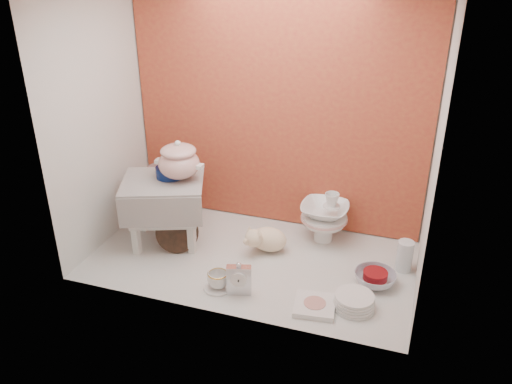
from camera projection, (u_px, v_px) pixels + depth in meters
ground at (252, 259)px, 3.02m from camera, size 1.80×1.80×0.00m
niche_shell at (262, 91)px, 2.76m from camera, size 1.86×1.03×1.53m
step_stool at (165, 211)px, 3.11m from camera, size 0.57×0.53×0.40m
soup_tureen at (179, 160)px, 2.99m from camera, size 0.29×0.29×0.24m
cobalt_bowl at (170, 172)px, 3.05m from camera, size 0.21×0.21×0.06m
floral_platter at (165, 190)px, 3.39m from camera, size 0.38×0.06×0.38m
blue_white_vase at (161, 195)px, 3.50m from camera, size 0.26×0.26×0.22m
lacquer_tray at (177, 232)px, 3.05m from camera, size 0.27×0.19×0.24m
mantel_clock at (239, 278)px, 2.69m from camera, size 0.13×0.08×0.18m
plush_pig at (269, 239)px, 3.06m from camera, size 0.32×0.28×0.16m
teacup_saucer at (218, 287)px, 2.77m from camera, size 0.17×0.17×0.01m
gold_rim_teacup at (218, 279)px, 2.75m from camera, size 0.14×0.14×0.09m
lattice_dish at (315, 305)px, 2.62m from camera, size 0.22×0.22×0.03m
dinner_plate_stack at (354, 301)px, 2.61m from camera, size 0.25×0.25×0.07m
crystal_bowl at (375, 278)px, 2.79m from camera, size 0.27×0.27×0.07m
clear_glass_vase at (405, 256)px, 2.88m from camera, size 0.10×0.10×0.18m
porcelain_tower at (324, 216)px, 3.14m from camera, size 0.33×0.33×0.32m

